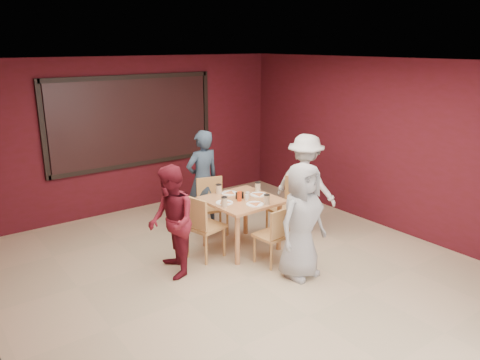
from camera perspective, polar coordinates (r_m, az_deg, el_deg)
floor at (r=6.38m, az=1.08°, el=-11.86°), size 7.00×7.00×0.00m
window_blinds at (r=8.72m, az=-12.91°, el=6.95°), size 3.00×0.02×1.50m
dining_table at (r=6.99m, az=0.23°, el=-3.08°), size 1.03×1.03×0.94m
chair_front at (r=6.56m, az=4.30°, el=-6.44°), size 0.45×0.45×0.85m
chair_back at (r=7.67m, az=-3.45°, el=-2.72°), size 0.54×0.54×0.91m
chair_left at (r=6.71m, az=-4.73°, el=-5.33°), size 0.56×0.56×0.96m
chair_right at (r=7.54m, az=5.80°, el=-2.93°), size 0.50×0.50×0.95m
diner_front at (r=6.18m, az=7.55°, el=-4.97°), size 0.81×0.56×1.57m
diner_back at (r=7.78m, az=-4.58°, el=0.03°), size 0.62×0.41×1.67m
diner_left at (r=6.23m, az=-8.37°, el=-5.08°), size 0.76×0.87×1.51m
diner_right at (r=7.69m, az=7.95°, el=-0.43°), size 0.90×1.19×1.63m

